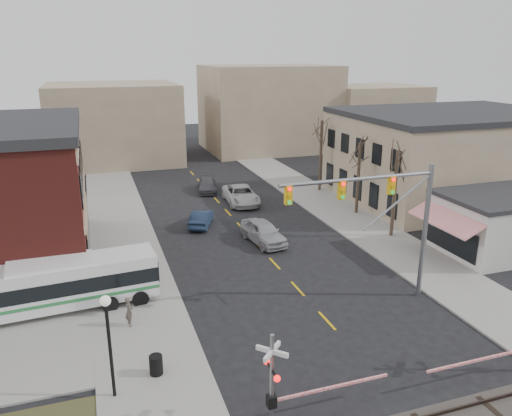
{
  "coord_description": "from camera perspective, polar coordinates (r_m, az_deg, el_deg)",
  "views": [
    {
      "loc": [
        -11.23,
        -19.37,
        13.9
      ],
      "look_at": [
        -0.7,
        11.93,
        3.5
      ],
      "focal_mm": 35.0,
      "sensor_mm": 36.0,
      "label": 1
    }
  ],
  "objects": [
    {
      "name": "sidewalk_west",
      "position": [
        41.77,
        -15.16,
        -2.51
      ],
      "size": [
        5.0,
        60.0,
        0.12
      ],
      "primitive_type": "cube",
      "color": "gray",
      "rests_on": "ground"
    },
    {
      "name": "awning_shop",
      "position": [
        39.66,
        25.99,
        -1.57
      ],
      "size": [
        9.74,
        6.2,
        4.3
      ],
      "color": "beige",
      "rests_on": "ground"
    },
    {
      "name": "sidewalk_east",
      "position": [
        46.6,
        8.76,
        -0.01
      ],
      "size": [
        5.0,
        60.0,
        0.12
      ],
      "primitive_type": "cube",
      "color": "gray",
      "rests_on": "ground"
    },
    {
      "name": "tan_building",
      "position": [
        52.42,
        21.3,
        5.69
      ],
      "size": [
        20.3,
        15.3,
        8.5
      ],
      "color": "gray",
      "rests_on": "ground"
    },
    {
      "name": "transit_bus",
      "position": [
        29.87,
        -22.16,
        -8.14
      ],
      "size": [
        11.33,
        3.31,
        2.88
      ],
      "color": "silver",
      "rests_on": "ground"
    },
    {
      "name": "tree_east_b",
      "position": [
        44.67,
        11.6,
        3.35
      ],
      "size": [
        0.28,
        0.28,
        6.3
      ],
      "color": "#382B21",
      "rests_on": "sidewalk_east"
    },
    {
      "name": "street_lamp",
      "position": [
        21.31,
        -16.58,
        -12.83
      ],
      "size": [
        0.44,
        0.44,
        4.64
      ],
      "color": "black",
      "rests_on": "sidewalk_west"
    },
    {
      "name": "rr_crossing_west",
      "position": [
        20.08,
        3.01,
        -19.0
      ],
      "size": [
        5.6,
        1.36,
        4.0
      ],
      "color": "gray",
      "rests_on": "ground"
    },
    {
      "name": "pedestrian_far",
      "position": [
        29.69,
        -16.61,
        -8.98
      ],
      "size": [
        1.13,
        1.08,
        1.84
      ],
      "primitive_type": "imported",
      "rotation": [
        0.0,
        0.0,
        0.6
      ],
      "color": "#373E61",
      "rests_on": "sidewalk_west"
    },
    {
      "name": "ground",
      "position": [
        26.36,
        10.09,
        -14.66
      ],
      "size": [
        160.0,
        160.0,
        0.0
      ],
      "primitive_type": "plane",
      "color": "black",
      "rests_on": "ground"
    },
    {
      "name": "tree_east_a",
      "position": [
        39.56,
        15.54,
        1.57
      ],
      "size": [
        0.28,
        0.28,
        6.75
      ],
      "color": "#382B21",
      "rests_on": "sidewalk_east"
    },
    {
      "name": "traffic_signal_mast",
      "position": [
        28.22,
        14.86,
        -0.03
      ],
      "size": [
        9.15,
        0.3,
        8.0
      ],
      "color": "gray",
      "rests_on": "ground"
    },
    {
      "name": "car_d",
      "position": [
        51.95,
        -5.6,
        2.64
      ],
      "size": [
        2.77,
        4.89,
        1.34
      ],
      "primitive_type": "imported",
      "rotation": [
        0.0,
        0.0,
        -0.21
      ],
      "color": "#454349",
      "rests_on": "ground"
    },
    {
      "name": "car_a",
      "position": [
        37.74,
        0.85,
        -2.76
      ],
      "size": [
        2.69,
        5.2,
        1.69
      ],
      "primitive_type": "imported",
      "rotation": [
        0.0,
        0.0,
        0.14
      ],
      "color": "#9D9DA1",
      "rests_on": "ground"
    },
    {
      "name": "tree_east_c",
      "position": [
        51.54,
        7.4,
        5.94
      ],
      "size": [
        0.28,
        0.28,
        7.2
      ],
      "color": "#382B21",
      "rests_on": "sidewalk_east"
    },
    {
      "name": "car_c",
      "position": [
        47.57,
        -1.74,
        1.51
      ],
      "size": [
        3.1,
        6.09,
        1.65
      ],
      "primitive_type": "imported",
      "rotation": [
        0.0,
        0.0,
        -0.06
      ],
      "color": "#BABABA",
      "rests_on": "ground"
    },
    {
      "name": "pedestrian_near",
      "position": [
        27.39,
        -14.31,
        -11.37
      ],
      "size": [
        0.49,
        0.66,
        1.63
      ],
      "primitive_type": "imported",
      "rotation": [
        0.0,
        0.0,
        1.76
      ],
      "color": "#534A43",
      "rests_on": "sidewalk_west"
    },
    {
      "name": "trash_bin",
      "position": [
        23.68,
        -11.35,
        -17.17
      ],
      "size": [
        0.6,
        0.6,
        0.9
      ],
      "primitive_type": "cylinder",
      "color": "black",
      "rests_on": "sidewalk_west"
    },
    {
      "name": "car_b",
      "position": [
        41.61,
        -6.26,
        -1.17
      ],
      "size": [
        2.9,
        4.32,
        1.35
      ],
      "primitive_type": "imported",
      "rotation": [
        0.0,
        0.0,
        2.74
      ],
      "color": "#19273F",
      "rests_on": "ground"
    }
  ]
}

